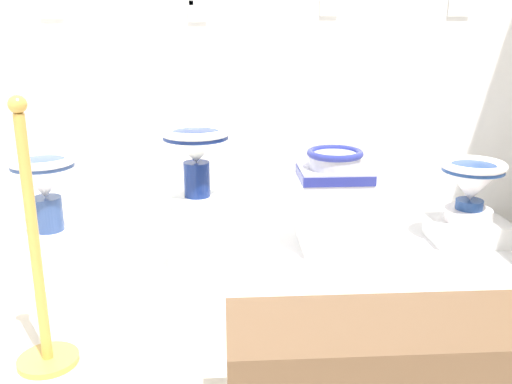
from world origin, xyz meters
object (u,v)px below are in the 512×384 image
Objects in this scene: antique_toilet_pale_glazed at (334,186)px; info_placard_fourth at (460,2)px; plinth_block_rightmost at (466,231)px; info_placard_third at (329,3)px; antique_toilet_broad_patterned at (45,187)px; plinth_block_broad_patterned at (52,249)px; museum_bench at (390,379)px; info_placard_first at (51,6)px; plinth_block_slender_white at (199,232)px; antique_toilet_rightmost at (472,183)px; stanchion_post_near_left at (39,283)px; antique_toilet_slender_white at (196,155)px; info_placard_second at (197,10)px; plinth_block_pale_glazed at (332,234)px.

antique_toilet_pale_glazed is 1.32m from info_placard_fourth.
info_placard_third is at bearing 146.57° from plinth_block_rightmost.
plinth_block_broad_patterned is at bearing -104.04° from antique_toilet_broad_patterned.
museum_bench is (1.40, -1.34, 0.08)m from plinth_block_broad_patterned.
plinth_block_slender_white is at bearing -35.72° from info_placard_first.
stanchion_post_near_left reaches higher than antique_toilet_rightmost.
plinth_block_slender_white is at bearing -159.24° from info_placard_fourth.
museum_bench is (0.63, -1.30, -0.01)m from plinth_block_slender_white.
antique_toilet_slender_white reaches higher than antique_toilet_rightmost.
info_placard_third is at bearing 37.35° from antique_toilet_slender_white.
antique_toilet_slender_white is (0.77, -0.03, 0.16)m from antique_toilet_broad_patterned.
stanchion_post_near_left is at bearing 158.54° from museum_bench.
info_placard_fourth reaches higher than plinth_block_slender_white.
plinth_block_broad_patterned is at bearing -178.57° from plinth_block_rightmost.
antique_toilet_rightmost is (2.24, 0.06, 0.30)m from plinth_block_broad_patterned.
info_placard_third is at bearing 19.46° from plinth_block_broad_patterned.
museum_bench is (-0.11, -1.87, -1.15)m from info_placard_third.
plinth_block_rightmost is at bearing 24.59° from stanchion_post_near_left.
antique_toilet_broad_patterned is 2.94× the size of info_placard_fourth.
info_placard_second is 1.80m from stanchion_post_near_left.
plinth_block_pale_glazed is at bearing 35.57° from stanchion_post_near_left.
info_placard_fourth reaches higher than info_placard_second.
info_placard_fourth reaches higher than stanchion_post_near_left.
stanchion_post_near_left is at bearing -132.74° from info_placard_third.
info_placard_fourth reaches higher than plinth_block_rightmost.
stanchion_post_near_left is at bearing -76.14° from plinth_block_broad_patterned.
antique_toilet_rightmost is at bearing -18.10° from info_placard_second.
antique_toilet_rightmost is 0.34× the size of stanchion_post_near_left.
plinth_block_pale_glazed is at bearing 1.37° from plinth_block_broad_patterned.
info_placard_fourth is (2.30, 0.00, 0.02)m from info_placard_first.
plinth_block_pale_glazed is at bearing -35.19° from info_placard_second.
antique_toilet_pale_glazed is (1.48, 0.04, 0.30)m from plinth_block_broad_patterned.
antique_toilet_pale_glazed is 0.76m from antique_toilet_rightmost.
plinth_block_broad_patterned is 2.68× the size of info_placard_third.
antique_toilet_pale_glazed is 0.39× the size of stanchion_post_near_left.
plinth_block_rightmost is 1.31m from info_placard_fourth.
antique_toilet_pale_glazed reaches higher than museum_bench.
info_placard_third is (0.03, 0.50, 0.93)m from antique_toilet_pale_glazed.
info_placard_second reaches higher than plinth_block_broad_patterned.
info_placard_first is at bearing -180.00° from info_placard_fourth.
plinth_block_broad_patterned is 0.93× the size of antique_toilet_pale_glazed.
museum_bench is (1.18, -0.47, -0.13)m from stanchion_post_near_left.
info_placard_first is (-0.79, 0.57, 0.72)m from antique_toilet_slender_white.
plinth_block_broad_patterned is 2.02m from info_placard_third.
plinth_block_slender_white reaches higher than plinth_block_broad_patterned.
antique_toilet_rightmost reaches higher than plinth_block_broad_patterned.
plinth_block_slender_white is 1.01× the size of plinth_block_rightmost.
plinth_block_rightmost is 1.12× the size of antique_toilet_rightmost.
info_placard_second is at bearing 108.48° from museum_bench.
plinth_block_rightmost is at bearing -33.43° from info_placard_third.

